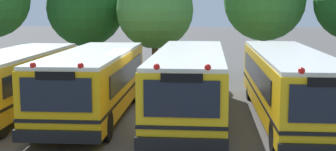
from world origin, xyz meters
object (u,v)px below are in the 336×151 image
school_bus_1 (94,81)px  tree_1 (88,7)px  school_bus_3 (289,82)px  tree_2 (157,9)px  school_bus_0 (12,80)px  school_bus_2 (190,82)px

school_bus_1 → tree_1: 11.25m
school_bus_3 → tree_2: 10.98m
school_bus_1 → school_bus_3: (7.30, 0.19, 0.02)m
school_bus_0 → school_bus_2: 7.07m
school_bus_2 → tree_2: bearing=-76.1°
school_bus_1 → school_bus_3: school_bus_3 is taller
school_bus_0 → school_bus_2: school_bus_2 is taller
school_bus_1 → tree_2: (1.39, 9.05, 2.68)m
school_bus_1 → tree_1: (-2.94, 10.50, 2.78)m
school_bus_0 → tree_1: size_ratio=1.61×
school_bus_3 → tree_1: 14.79m
school_bus_0 → tree_1: tree_1 is taller
school_bus_0 → school_bus_2: size_ratio=0.99×
school_bus_1 → school_bus_3: bearing=-179.4°
school_bus_2 → tree_2: (-2.24, 9.05, 2.65)m
school_bus_1 → tree_1: bearing=-75.2°
school_bus_2 → school_bus_0: bearing=-3.3°
tree_2 → school_bus_1: bearing=-98.7°
tree_1 → school_bus_2: bearing=-58.0°
tree_1 → tree_2: size_ratio=1.04×
school_bus_2 → school_bus_3: size_ratio=0.92×
school_bus_1 → school_bus_2: school_bus_2 is taller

